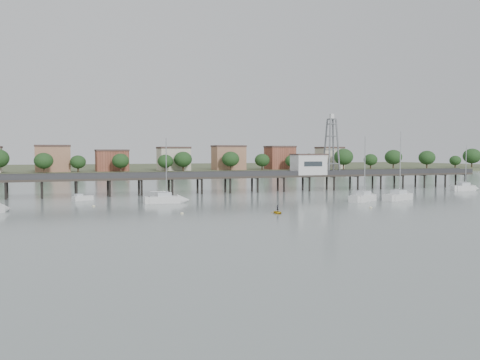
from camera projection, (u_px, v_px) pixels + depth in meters
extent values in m
plane|color=slate|center=(347.00, 226.00, 70.24)|extent=(500.00, 500.00, 0.00)
cube|color=#2D2823|center=(214.00, 177.00, 126.43)|extent=(150.00, 5.00, 0.50)
cube|color=#333335|center=(217.00, 174.00, 124.13)|extent=(150.00, 0.12, 1.10)
cube|color=#333335|center=(211.00, 174.00, 128.64)|extent=(150.00, 0.12, 1.10)
cylinder|color=black|center=(216.00, 186.00, 124.75)|extent=(0.50, 0.50, 4.40)
cylinder|color=black|center=(212.00, 185.00, 128.32)|extent=(0.50, 0.50, 4.40)
cylinder|color=black|center=(465.00, 180.00, 149.42)|extent=(0.50, 0.50, 4.40)
cylinder|color=black|center=(456.00, 180.00, 152.99)|extent=(0.50, 0.50, 4.40)
cube|color=silver|center=(309.00, 165.00, 134.74)|extent=(8.00, 5.00, 5.00)
cube|color=#4C3833|center=(309.00, 154.00, 134.60)|extent=(8.40, 5.40, 0.30)
cube|color=slate|center=(332.00, 119.00, 136.32)|extent=(1.80, 1.80, 0.30)
cube|color=silver|center=(332.00, 116.00, 136.28)|extent=(0.90, 0.90, 1.20)
cube|color=silver|center=(464.00, 189.00, 135.06)|extent=(5.55, 2.54, 1.65)
cone|color=silver|center=(476.00, 188.00, 135.94)|extent=(2.41, 2.28, 2.10)
cube|color=silver|center=(464.00, 184.00, 135.00)|extent=(2.53, 1.87, 0.75)
cylinder|color=#A5A8AA|center=(466.00, 165.00, 134.85)|extent=(0.18, 0.18, 10.12)
cylinder|color=#A5A8AA|center=(461.00, 182.00, 134.74)|extent=(3.15, 0.38, 0.12)
cube|color=silver|center=(164.00, 200.00, 102.10)|extent=(6.08, 2.84, 1.65)
cone|color=silver|center=(183.00, 200.00, 103.01)|extent=(2.66, 2.51, 2.29)
cube|color=silver|center=(164.00, 194.00, 102.04)|extent=(2.78, 2.07, 0.75)
cylinder|color=#A5A8AA|center=(166.00, 167.00, 101.87)|extent=(0.18, 0.18, 11.04)
cylinder|color=#A5A8AA|center=(159.00, 192.00, 101.76)|extent=(3.43, 0.44, 0.12)
cube|color=silver|center=(399.00, 198.00, 108.33)|extent=(7.20, 5.01, 1.65)
cone|color=silver|center=(409.00, 197.00, 111.17)|extent=(3.59, 3.49, 2.61)
cube|color=silver|center=(399.00, 192.00, 108.27)|extent=(3.56, 3.08, 0.75)
cylinder|color=#A5A8AA|center=(400.00, 163.00, 108.28)|extent=(0.18, 0.18, 12.58)
cylinder|color=#A5A8AA|center=(396.00, 189.00, 107.49)|extent=(3.66, 1.63, 0.12)
cone|color=silver|center=(4.00, 209.00, 87.10)|extent=(3.75, 3.74, 2.56)
cube|color=silver|center=(363.00, 199.00, 105.47)|extent=(6.56, 4.94, 1.65)
cone|color=silver|center=(373.00, 198.00, 108.28)|extent=(3.37, 3.30, 2.39)
cube|color=silver|center=(363.00, 193.00, 105.41)|extent=(3.31, 2.95, 0.75)
cylinder|color=#A5A8AA|center=(365.00, 166.00, 105.44)|extent=(0.18, 0.18, 11.53)
cylinder|color=#A5A8AA|center=(361.00, 191.00, 104.63)|extent=(3.24, 1.75, 0.12)
cube|color=silver|center=(83.00, 198.00, 107.50)|extent=(4.29, 3.07, 1.10)
cube|color=silver|center=(79.00, 195.00, 106.87)|extent=(1.73, 1.73, 0.66)
imported|color=gold|center=(278.00, 213.00, 84.87)|extent=(1.91, 0.79, 2.59)
imported|color=black|center=(278.00, 213.00, 84.87)|extent=(0.80, 1.22, 0.27)
ellipsoid|color=beige|center=(94.00, 206.00, 95.22)|extent=(0.56, 0.56, 0.39)
ellipsoid|color=beige|center=(182.00, 213.00, 83.96)|extent=(0.56, 0.56, 0.39)
ellipsoid|color=beige|center=(356.00, 196.00, 117.38)|extent=(0.56, 0.56, 0.39)
ellipsoid|color=beige|center=(371.00, 208.00, 92.58)|extent=(0.56, 0.56, 0.39)
cube|color=#475133|center=(118.00, 168.00, 300.44)|extent=(500.00, 170.00, 1.40)
cube|color=brown|center=(53.00, 161.00, 230.08)|extent=(13.00, 10.50, 9.00)
cube|color=brown|center=(112.00, 161.00, 238.53)|extent=(13.00, 10.50, 9.00)
cube|color=brown|center=(174.00, 161.00, 247.99)|extent=(13.00, 10.50, 9.00)
cube|color=brown|center=(229.00, 160.00, 257.12)|extent=(13.00, 10.50, 9.00)
cube|color=brown|center=(280.00, 160.00, 266.25)|extent=(13.00, 10.50, 9.00)
cube|color=brown|center=(329.00, 160.00, 275.71)|extent=(13.00, 10.50, 9.00)
ellipsoid|color=#163818|center=(139.00, 161.00, 230.62)|extent=(8.00, 8.00, 6.80)
ellipsoid|color=#163818|center=(376.00, 159.00, 271.18)|extent=(8.00, 8.00, 6.80)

